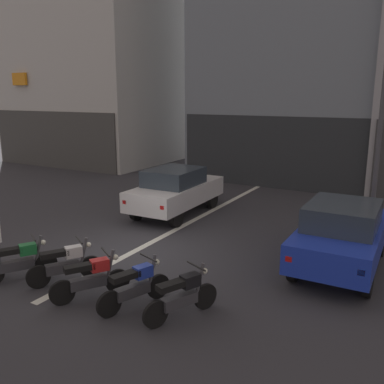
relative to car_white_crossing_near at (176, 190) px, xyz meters
The scene contains 11 objects.
ground_plane 4.18m from the car_white_crossing_near, 76.90° to the right, with size 120.00×120.00×0.00m, color #333338.
lane_centre_line 2.39m from the car_white_crossing_near, 65.45° to the left, with size 0.20×18.00×0.01m, color silver.
building_corner_left 17.02m from the car_white_crossing_near, 139.40° to the left, with size 9.50×9.69×19.01m.
car_white_crossing_near is the anchor object (origin of this frame).
car_blue_parked_kerbside 6.28m from the car_white_crossing_near, 19.16° to the right, with size 1.78×4.11×1.64m.
street_lamp 7.19m from the car_white_crossing_near, ahead, with size 0.36×0.36×7.08m.
motorcycle_green_row_leftmost 6.34m from the car_white_crossing_near, 92.24° to the right, with size 0.91×1.47×0.98m.
motorcycle_white_row_left_mid 5.98m from the car_white_crossing_near, 82.64° to the right, with size 0.94×1.45×0.98m.
motorcycle_red_row_centre 6.47m from the car_white_crossing_near, 74.03° to the right, with size 0.95×1.45×0.98m.
motorcycle_blue_row_right_mid 6.67m from the car_white_crossing_near, 65.29° to the right, with size 0.69×1.60×0.98m.
motorcycle_black_row_rightmost 7.07m from the car_white_crossing_near, 57.44° to the right, with size 0.76×1.56×0.98m.
Camera 1 is at (6.54, -8.10, 4.10)m, focal length 39.05 mm.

